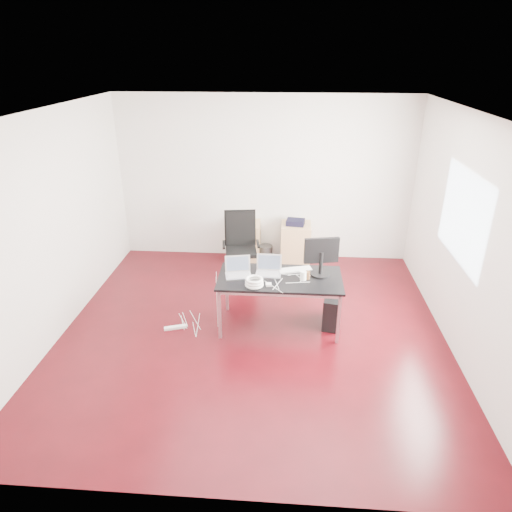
# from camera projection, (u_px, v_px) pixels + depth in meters

# --- Properties ---
(room_shell) EXTENTS (5.00, 5.00, 5.00)m
(room_shell) POSITION_uv_depth(u_px,v_px,m) (256.00, 233.00, 5.49)
(room_shell) COLOR #38060B
(room_shell) RESTS_ON ground
(desk) EXTENTS (1.60, 0.80, 0.73)m
(desk) POSITION_uv_depth(u_px,v_px,m) (280.00, 281.00, 5.92)
(desk) COLOR black
(desk) RESTS_ON ground
(office_chair) EXTENTS (0.54, 0.56, 1.08)m
(office_chair) POSITION_uv_depth(u_px,v_px,m) (241.00, 243.00, 7.27)
(office_chair) COLOR black
(office_chair) RESTS_ON ground
(filing_cabinet_left) EXTENTS (0.50, 0.50, 0.70)m
(filing_cabinet_left) POSITION_uv_depth(u_px,v_px,m) (245.00, 242.00, 7.97)
(filing_cabinet_left) COLOR tan
(filing_cabinet_left) RESTS_ON ground
(filing_cabinet_right) EXTENTS (0.50, 0.50, 0.70)m
(filing_cabinet_right) POSITION_uv_depth(u_px,v_px,m) (295.00, 243.00, 7.91)
(filing_cabinet_right) COLOR tan
(filing_cabinet_right) RESTS_ON ground
(pc_tower) EXTENTS (0.28, 0.48, 0.44)m
(pc_tower) POSITION_uv_depth(u_px,v_px,m) (332.00, 310.00, 6.13)
(pc_tower) COLOR black
(pc_tower) RESTS_ON ground
(wastebasket) EXTENTS (0.30, 0.30, 0.28)m
(wastebasket) POSITION_uv_depth(u_px,v_px,m) (266.00, 253.00, 8.05)
(wastebasket) COLOR black
(wastebasket) RESTS_ON ground
(power_strip) EXTENTS (0.30, 0.15, 0.04)m
(power_strip) POSITION_uv_depth(u_px,v_px,m) (175.00, 327.00, 6.11)
(power_strip) COLOR white
(power_strip) RESTS_ON ground
(laptop_left) EXTENTS (0.37, 0.31, 0.23)m
(laptop_left) POSITION_uv_depth(u_px,v_px,m) (238.00, 271.00, 5.94)
(laptop_left) COLOR silver
(laptop_left) RESTS_ON desk
(laptop_right) EXTENTS (0.34, 0.26, 0.23)m
(laptop_right) POSITION_uv_depth(u_px,v_px,m) (269.00, 269.00, 5.98)
(laptop_right) COLOR silver
(laptop_right) RESTS_ON desk
(monitor) EXTENTS (0.45, 0.26, 0.51)m
(monitor) POSITION_uv_depth(u_px,v_px,m) (321.00, 254.00, 5.86)
(monitor) COLOR black
(monitor) RESTS_ON desk
(keyboard) EXTENTS (0.46, 0.26, 0.02)m
(keyboard) POSITION_uv_depth(u_px,v_px,m) (295.00, 270.00, 6.07)
(keyboard) COLOR white
(keyboard) RESTS_ON desk
(cup_white) EXTENTS (0.10, 0.10, 0.12)m
(cup_white) POSITION_uv_depth(u_px,v_px,m) (303.00, 276.00, 5.81)
(cup_white) COLOR white
(cup_white) RESTS_ON desk
(cup_brown) EXTENTS (0.08, 0.08, 0.10)m
(cup_brown) POSITION_uv_depth(u_px,v_px,m) (307.00, 275.00, 5.84)
(cup_brown) COLOR #50321B
(cup_brown) RESTS_ON desk
(cable_coil) EXTENTS (0.24, 0.24, 0.11)m
(cable_coil) POSITION_uv_depth(u_px,v_px,m) (254.00, 282.00, 5.66)
(cable_coil) COLOR white
(cable_coil) RESTS_ON desk
(power_adapter) EXTENTS (0.08, 0.08, 0.03)m
(power_adapter) POSITION_uv_depth(u_px,v_px,m) (269.00, 284.00, 5.69)
(power_adapter) COLOR white
(power_adapter) RESTS_ON desk
(speaker) EXTENTS (0.10, 0.09, 0.18)m
(speaker) POSITION_uv_depth(u_px,v_px,m) (248.00, 219.00, 7.76)
(speaker) COLOR #9E9E9E
(speaker) RESTS_ON filing_cabinet_left
(navy_garment) EXTENTS (0.33, 0.28, 0.09)m
(navy_garment) POSITION_uv_depth(u_px,v_px,m) (295.00, 222.00, 7.74)
(navy_garment) COLOR black
(navy_garment) RESTS_ON filing_cabinet_right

